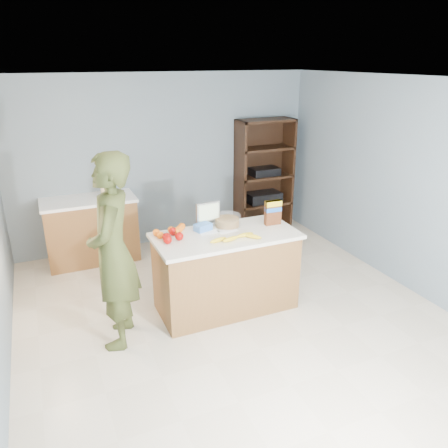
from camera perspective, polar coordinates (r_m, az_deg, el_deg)
name	(u,v)px	position (r m, az deg, el deg)	size (l,w,h in m)	color
floor	(237,320)	(4.88, 1.68, -12.41)	(4.50, 5.00, 0.02)	beige
walls	(239,172)	(4.21, 1.92, 6.75)	(4.52, 5.02, 2.51)	slate
counter_peninsula	(226,274)	(4.90, 0.23, -6.58)	(1.56, 0.76, 0.90)	brown
back_cabinet	(91,230)	(6.31, -16.93, -0.71)	(1.24, 0.62, 0.90)	brown
shelving_unit	(263,178)	(7.11, 5.06, 6.04)	(0.90, 0.40, 1.80)	black
person	(113,253)	(4.25, -14.30, -3.64)	(0.70, 0.46, 1.92)	#353C1A
knife_block	(106,189)	(6.11, -15.21, 4.38)	(0.12, 0.10, 0.31)	tan
envelopes	(218,231)	(4.77, -0.73, -0.99)	(0.43, 0.17, 0.00)	white
bananas	(237,238)	(4.56, 1.66, -1.78)	(0.56, 0.19, 0.05)	yellow
apples	(172,236)	(4.57, -6.85, -1.58)	(0.23, 0.29, 0.09)	#950704
oranges	(172,231)	(4.72, -6.78, -0.90)	(0.38, 0.23, 0.08)	#F55F0F
blue_carton	(203,227)	(4.79, -2.77, -0.42)	(0.18, 0.12, 0.08)	blue
salad_bowl	(227,221)	(4.91, 0.43, 0.39)	(0.30, 0.30, 0.13)	#267219
tv	(208,213)	(4.87, -2.09, 1.47)	(0.28, 0.12, 0.28)	silver
cereal_box	(273,211)	(4.95, 6.41, 1.74)	(0.19, 0.08, 0.28)	#592B14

